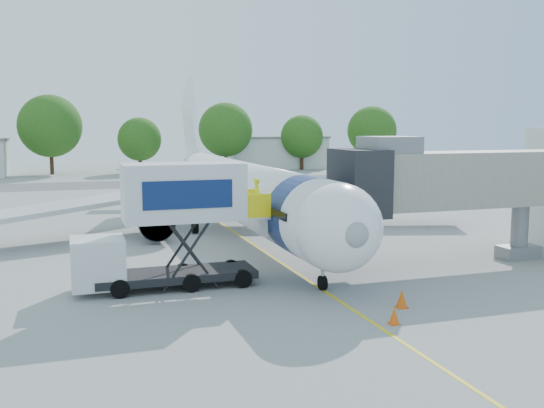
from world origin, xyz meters
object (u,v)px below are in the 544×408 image
object	(u,v)px
aircraft	(240,191)
catering_hiloader	(169,226)
ground_tug	(357,329)
jet_bridge	(449,181)

from	to	relation	value
aircraft	catering_hiloader	world-z (taller)	aircraft
catering_hiloader	aircraft	bearing A→B (deg)	60.59
aircraft	ground_tug	world-z (taller)	aircraft
jet_bridge	catering_hiloader	world-z (taller)	jet_bridge
jet_bridge	catering_hiloader	size ratio (longest dim) A/B	1.64
jet_bridge	ground_tug	bearing A→B (deg)	-135.97
aircraft	ground_tug	size ratio (longest dim) A/B	10.41
jet_bridge	catering_hiloader	distance (m)	14.35
aircraft	jet_bridge	size ratio (longest dim) A/B	2.71
aircraft	ground_tug	xyz separation A→B (m)	(-1.71, -20.50, -2.26)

